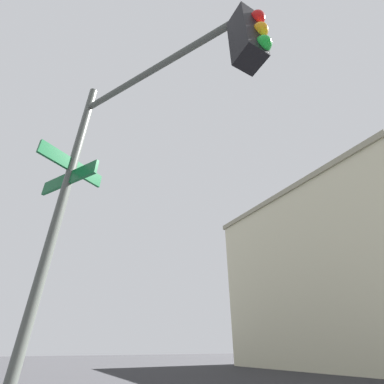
% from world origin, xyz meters
% --- Properties ---
extents(traffic_signal_near, '(3.02, 1.94, 5.06)m').
position_xyz_m(traffic_signal_near, '(-5.84, -6.27, 3.55)').
color(traffic_signal_near, '#474C47').
rests_on(traffic_signal_near, ground_plane).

